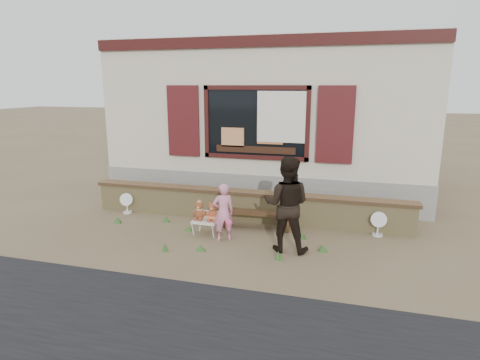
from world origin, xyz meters
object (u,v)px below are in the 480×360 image
(adult, at_px, (287,204))
(bench, at_px, (257,216))
(teddy_bear_right, at_px, (213,211))
(child, at_px, (223,212))
(folding_chair, at_px, (206,221))
(teddy_bear_left, at_px, (200,210))

(adult, bearing_deg, bench, -50.42)
(teddy_bear_right, xyz_separation_m, child, (0.28, -0.19, 0.06))
(folding_chair, xyz_separation_m, child, (0.42, -0.19, 0.28))
(teddy_bear_left, distance_m, child, 0.60)
(folding_chair, relative_size, adult, 0.30)
(bench, relative_size, adult, 0.86)
(child, height_order, adult, adult)
(bench, relative_size, teddy_bear_left, 3.89)
(bench, height_order, folding_chair, bench)
(child, relative_size, adult, 0.65)
(teddy_bear_right, bearing_deg, teddy_bear_left, 180.00)
(bench, height_order, adult, adult)
(bench, distance_m, folding_chair, 1.06)
(teddy_bear_right, bearing_deg, bench, 39.93)
(teddy_bear_left, distance_m, adult, 1.85)
(teddy_bear_left, height_order, child, child)
(bench, height_order, child, child)
(child, distance_m, adult, 1.27)
(bench, xyz_separation_m, teddy_bear_left, (-1.03, -0.58, 0.22))
(folding_chair, bearing_deg, teddy_bear_right, 0.00)
(teddy_bear_right, height_order, child, child)
(bench, xyz_separation_m, child, (-0.47, -0.78, 0.29))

